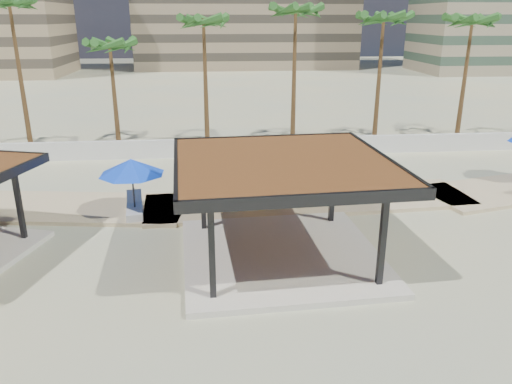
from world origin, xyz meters
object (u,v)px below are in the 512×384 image
Objects in this scene: lounger_a at (135,210)px; umbrella_c at (310,149)px; pavilion_central at (282,200)px; lounger_b at (277,197)px.

umbrella_c is at bearing -76.77° from lounger_a.
pavilion_central is 2.58× the size of umbrella_c.
pavilion_central reaches higher than umbrella_c.
umbrella_c reaches higher than lounger_a.
umbrella_c is (2.57, 7.86, -0.13)m from pavilion_central.
pavilion_central is at bearing -134.50° from lounger_a.
pavilion_central is 6.09m from lounger_b.
lounger_a is 1.18× the size of lounger_b.
lounger_b is at bearing -133.10° from umbrella_c.
lounger_a is at bearing 139.45° from pavilion_central.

